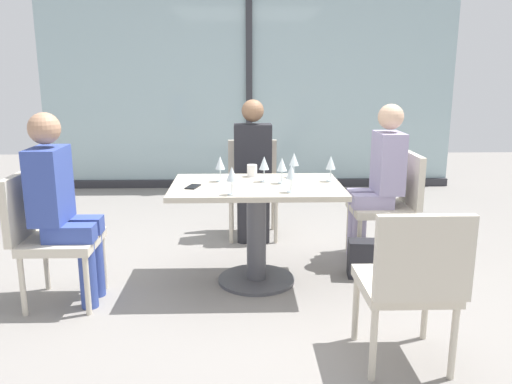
{
  "coord_description": "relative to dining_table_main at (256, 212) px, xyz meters",
  "views": [
    {
      "loc": [
        -0.11,
        -3.54,
        1.51
      ],
      "look_at": [
        0.0,
        0.1,
        0.65
      ],
      "focal_mm": 36.19,
      "sensor_mm": 36.0,
      "label": 1
    }
  ],
  "objects": [
    {
      "name": "wine_glass_3",
      "position": [
        0.22,
        -0.25,
        0.34
      ],
      "size": [
        0.07,
        0.07,
        0.18
      ],
      "color": "silver",
      "rests_on": "dining_table_main"
    },
    {
      "name": "chair_near_window",
      "position": [
        0.0,
        1.16,
        -0.03
      ],
      "size": [
        0.46,
        0.51,
        0.87
      ],
      "color": "beige",
      "rests_on": "ground_plane"
    },
    {
      "name": "wine_glass_4",
      "position": [
        -0.17,
        -0.31,
        0.34
      ],
      "size": [
        0.07,
        0.07,
        0.18
      ],
      "color": "silver",
      "rests_on": "dining_table_main"
    },
    {
      "name": "chair_far_right",
      "position": [
        1.11,
        0.45,
        -0.03
      ],
      "size": [
        0.5,
        0.46,
        0.87
      ],
      "color": "beige",
      "rests_on": "ground_plane"
    },
    {
      "name": "wine_glass_5",
      "position": [
        0.29,
        0.24,
        0.34
      ],
      "size": [
        0.07,
        0.07,
        0.18
      ],
      "color": "silver",
      "rests_on": "dining_table_main"
    },
    {
      "name": "person_side_end",
      "position": [
        -1.27,
        -0.3,
        0.18
      ],
      "size": [
        0.39,
        0.34,
        1.26
      ],
      "color": "#384C9E",
      "rests_on": "ground_plane"
    },
    {
      "name": "handbag_0",
      "position": [
        0.84,
        0.06,
        -0.38
      ],
      "size": [
        0.32,
        0.19,
        0.28
      ],
      "primitive_type": "cube",
      "rotation": [
        0.0,
        0.0,
        -0.11
      ],
      "color": "#232328",
      "rests_on": "ground_plane"
    },
    {
      "name": "wine_glass_2",
      "position": [
        0.06,
        0.08,
        0.34
      ],
      "size": [
        0.07,
        0.07,
        0.18
      ],
      "color": "silver",
      "rests_on": "dining_table_main"
    },
    {
      "name": "ground_plane",
      "position": [
        0.0,
        0.0,
        -0.52
      ],
      "size": [
        12.0,
        12.0,
        0.0
      ],
      "primitive_type": "plane",
      "color": "gray"
    },
    {
      "name": "person_near_window",
      "position": [
        -0.0,
        1.05,
        0.18
      ],
      "size": [
        0.34,
        0.39,
        1.26
      ],
      "color": "#28282D",
      "rests_on": "ground_plane"
    },
    {
      "name": "window_wall_backdrop",
      "position": [
        0.0,
        3.2,
        0.69
      ],
      "size": [
        5.3,
        0.1,
        2.7
      ],
      "color": "#9CB7BC",
      "rests_on": "ground_plane"
    },
    {
      "name": "chair_side_end",
      "position": [
        -1.38,
        -0.3,
        -0.03
      ],
      "size": [
        0.5,
        0.46,
        0.87
      ],
      "color": "beige",
      "rests_on": "ground_plane"
    },
    {
      "name": "cell_phone_on_table",
      "position": [
        -0.44,
        -0.08,
        0.21
      ],
      "size": [
        0.11,
        0.16,
        0.01
      ],
      "primitive_type": "cube",
      "rotation": [
        0.0,
        0.0,
        -0.27
      ],
      "color": "black",
      "rests_on": "dining_table_main"
    },
    {
      "name": "dining_table_main",
      "position": [
        0.0,
        0.0,
        0.0
      ],
      "size": [
        1.19,
        0.77,
        0.73
      ],
      "color": "#BCB29E",
      "rests_on": "ground_plane"
    },
    {
      "name": "coffee_cup",
      "position": [
        -0.02,
        0.27,
        0.25
      ],
      "size": [
        0.08,
        0.08,
        0.09
      ],
      "primitive_type": "cylinder",
      "color": "white",
      "rests_on": "dining_table_main"
    },
    {
      "name": "wine_glass_1",
      "position": [
        0.18,
        0.03,
        0.34
      ],
      "size": [
        0.07,
        0.07,
        0.18
      ],
      "color": "silver",
      "rests_on": "dining_table_main"
    },
    {
      "name": "wine_glass_0",
      "position": [
        0.54,
        0.08,
        0.34
      ],
      "size": [
        0.07,
        0.07,
        0.18
      ],
      "color": "silver",
      "rests_on": "dining_table_main"
    },
    {
      "name": "person_far_right",
      "position": [
        1.0,
        0.45,
        0.18
      ],
      "size": [
        0.39,
        0.34,
        1.26
      ],
      "color": "#9E93B7",
      "rests_on": "ground_plane"
    },
    {
      "name": "chair_front_right",
      "position": [
        0.74,
        -1.16,
        -0.03
      ],
      "size": [
        0.46,
        0.5,
        0.87
      ],
      "color": "beige",
      "rests_on": "ground_plane"
    },
    {
      "name": "wine_glass_6",
      "position": [
        -0.26,
        0.1,
        0.34
      ],
      "size": [
        0.07,
        0.07,
        0.18
      ],
      "color": "silver",
      "rests_on": "dining_table_main"
    }
  ]
}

